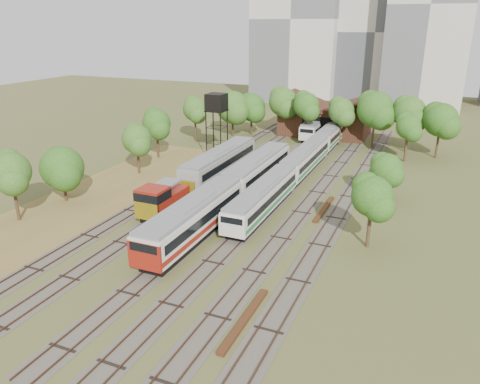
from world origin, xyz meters
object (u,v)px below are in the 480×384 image
at_px(railcar_green_set, 305,159).
at_px(water_tower, 216,104).
at_px(railcar_red_set, 230,192).
at_px(shunter_locomotive, 162,200).

bearing_deg(railcar_green_set, water_tower, 173.92).
distance_m(railcar_red_set, shunter_locomotive, 7.83).
relative_size(railcar_red_set, shunter_locomotive, 4.27).
xyz_separation_m(railcar_red_set, shunter_locomotive, (-6.00, -5.02, -0.23)).
distance_m(railcar_red_set, water_tower, 23.05).
height_order(railcar_red_set, shunter_locomotive, railcar_red_set).
distance_m(shunter_locomotive, water_tower, 25.63).
distance_m(railcar_green_set, shunter_locomotive, 24.77).
bearing_deg(shunter_locomotive, railcar_red_set, 39.91).
height_order(railcar_red_set, railcar_green_set, railcar_red_set).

